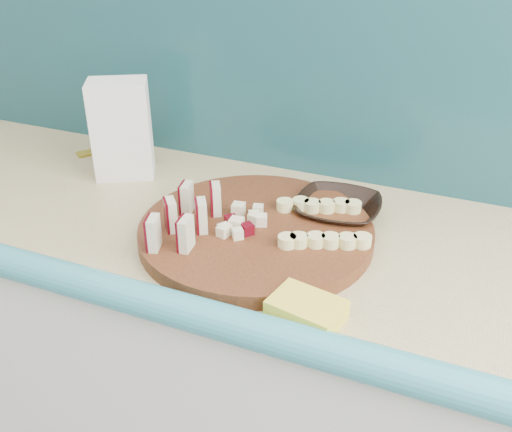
{
  "coord_description": "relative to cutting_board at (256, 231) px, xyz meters",
  "views": [
    {
      "loc": [
        0.68,
        0.58,
        1.49
      ],
      "look_at": [
        0.32,
        1.45,
        0.96
      ],
      "focal_mm": 40.0,
      "sensor_mm": 36.0,
      "label": 1
    }
  ],
  "objects": [
    {
      "name": "sponge",
      "position": [
        0.17,
        -0.19,
        0.0
      ],
      "size": [
        0.12,
        0.1,
        0.03
      ],
      "primitive_type": "cube",
      "rotation": [
        0.0,
        0.0,
        -0.19
      ],
      "color": "#FFE743",
      "rests_on": "kitchen_counter"
    },
    {
      "name": "banana_slices",
      "position": [
        0.12,
        0.04,
        0.02
      ],
      "size": [
        0.21,
        0.21,
        0.02
      ],
      "color": "#E6DE8C",
      "rests_on": "cutting_board"
    },
    {
      "name": "brown_bowl",
      "position": [
        0.13,
        0.13,
        0.01
      ],
      "size": [
        0.18,
        0.18,
        0.04
      ],
      "primitive_type": "imported",
      "rotation": [
        0.0,
        0.0,
        0.05
      ],
      "color": "black",
      "rests_on": "kitchen_counter"
    },
    {
      "name": "kitchen_counter",
      "position": [
        -0.22,
        0.05,
        -0.47
      ],
      "size": [
        2.2,
        0.63,
        0.91
      ],
      "color": "white",
      "rests_on": "ground"
    },
    {
      "name": "cutting_board",
      "position": [
        0.0,
        0.0,
        0.0
      ],
      "size": [
        0.58,
        0.58,
        0.03
      ],
      "primitive_type": "cylinder",
      "rotation": [
        0.0,
        0.0,
        0.35
      ],
      "color": "#3E1E0D",
      "rests_on": "kitchen_counter"
    },
    {
      "name": "apple_wedges",
      "position": [
        -0.11,
        -0.07,
        0.05
      ],
      "size": [
        0.1,
        0.2,
        0.06
      ],
      "color": "beige",
      "rests_on": "cutting_board"
    },
    {
      "name": "flour_bag",
      "position": [
        -0.4,
        0.15,
        0.1
      ],
      "size": [
        0.16,
        0.15,
        0.23
      ],
      "primitive_type": "cube",
      "rotation": [
        0.0,
        0.0,
        0.52
      ],
      "color": "white",
      "rests_on": "kitchen_counter"
    },
    {
      "name": "backsplash",
      "position": [
        -0.22,
        0.33,
        0.24
      ],
      "size": [
        2.2,
        0.02,
        0.5
      ],
      "primitive_type": "cube",
      "color": "teal",
      "rests_on": "kitchen_counter"
    },
    {
      "name": "banana_peel",
      "position": [
        -0.47,
        0.26,
        -0.01
      ],
      "size": [
        0.22,
        0.19,
        0.01
      ],
      "rotation": [
        0.0,
        0.0,
        -0.23
      ],
      "color": "gold",
      "rests_on": "kitchen_counter"
    },
    {
      "name": "apple_chunks",
      "position": [
        -0.03,
        -0.01,
        0.03
      ],
      "size": [
        0.08,
        0.08,
        0.02
      ],
      "color": "#EEE6BE",
      "rests_on": "cutting_board"
    }
  ]
}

